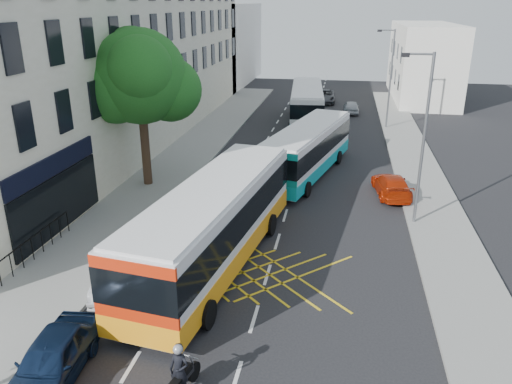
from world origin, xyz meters
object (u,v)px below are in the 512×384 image
at_px(distant_car_grey, 324,96).
at_px(distant_car_silver, 351,107).
at_px(lamp_far, 390,74).
at_px(parked_car_silver, 134,266).
at_px(bus_near, 214,224).
at_px(bus_far, 307,104).
at_px(red_hatchback, 392,185).
at_px(bus_mid, 307,150).
at_px(motorbike, 180,373).
at_px(street_tree, 139,78).
at_px(lamp_near, 422,132).
at_px(parked_car_blue, 52,360).

bearing_deg(distant_car_grey, distant_car_silver, -63.70).
relative_size(lamp_far, parked_car_silver, 1.69).
bearing_deg(distant_car_grey, bus_near, -96.97).
xyz_separation_m(bus_near, bus_far, (1.65, 26.45, -0.11)).
height_order(lamp_far, red_hatchback, lamp_far).
height_order(bus_mid, distant_car_silver, bus_mid).
xyz_separation_m(bus_far, motorbike, (-0.72, -33.86, -0.90)).
xyz_separation_m(street_tree, lamp_far, (14.71, 17.03, -1.68)).
distance_m(lamp_near, red_hatchback, 5.61).
bearing_deg(distant_car_silver, lamp_near, 94.68).
height_order(bus_near, red_hatchback, bus_near).
bearing_deg(bus_mid, motorbike, -81.55).
bearing_deg(bus_mid, bus_far, 108.49).
distance_m(red_hatchback, distant_car_silver, 22.15).
height_order(bus_near, motorbike, bus_near).
bearing_deg(bus_near, motorbike, -74.93).
distance_m(street_tree, distant_car_grey, 30.04).
distance_m(lamp_near, bus_mid, 9.20).
bearing_deg(red_hatchback, parked_car_silver, 40.26).
distance_m(lamp_far, distant_car_silver, 7.68).
distance_m(parked_car_blue, red_hatchback, 19.81).
bearing_deg(parked_car_blue, parked_car_silver, 82.34).
xyz_separation_m(parked_car_blue, distant_car_silver, (8.50, 38.76, -0.07)).
xyz_separation_m(motorbike, distant_car_silver, (4.70, 38.80, -0.20)).
height_order(lamp_far, motorbike, lamp_far).
height_order(bus_far, parked_car_blue, bus_far).
distance_m(lamp_far, bus_mid, 14.85).
bearing_deg(lamp_near, red_hatchback, 100.23).
bearing_deg(bus_near, distant_car_silver, 87.80).
distance_m(bus_mid, parked_car_blue, 20.29).
bearing_deg(red_hatchback, distant_car_grey, -86.95).
relative_size(street_tree, bus_mid, 0.78).
xyz_separation_m(lamp_far, parked_car_silver, (-11.10, -27.54, -3.84)).
height_order(lamp_far, bus_mid, lamp_far).
relative_size(parked_car_blue, distant_car_silver, 1.11).
bearing_deg(bus_far, red_hatchback, -74.87).
xyz_separation_m(parked_car_blue, red_hatchback, (10.64, 16.71, -0.08)).
relative_size(street_tree, red_hatchback, 2.11).
relative_size(bus_near, distant_car_grey, 2.60).
height_order(bus_far, parked_car_silver, bus_far).
height_order(parked_car_blue, parked_car_silver, parked_car_silver).
relative_size(motorbike, distant_car_silver, 0.53).
xyz_separation_m(street_tree, bus_far, (7.89, 18.01, -4.58)).
height_order(street_tree, bus_near, street_tree).
distance_m(bus_mid, motorbike, 19.60).
bearing_deg(distant_car_silver, motorbike, 81.53).
height_order(parked_car_silver, red_hatchback, parked_car_silver).
xyz_separation_m(bus_near, parked_car_blue, (-2.87, -7.38, -1.14)).
bearing_deg(parked_car_silver, lamp_near, 32.20).
distance_m(motorbike, distant_car_silver, 39.08).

